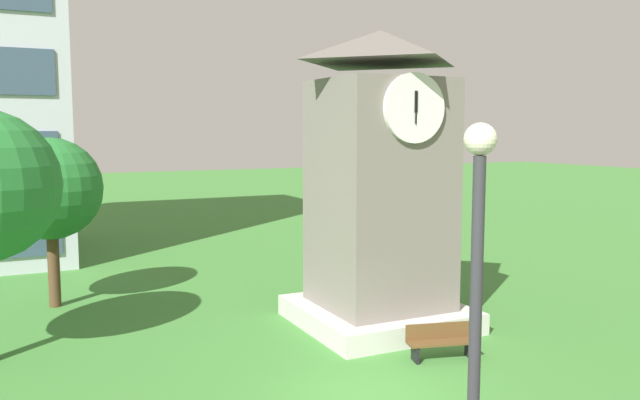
{
  "coord_description": "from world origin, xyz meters",
  "views": [
    {
      "loc": [
        -6.7,
        -11.5,
        5.7
      ],
      "look_at": [
        1.43,
        5.43,
        3.67
      ],
      "focal_mm": 35.95,
      "sensor_mm": 36.0,
      "label": 1
    }
  ],
  "objects": [
    {
      "name": "ground_plane",
      "position": [
        0.0,
        0.0,
        0.0
      ],
      "size": [
        160.0,
        160.0,
        0.0
      ],
      "primitive_type": "plane",
      "color": "#3D7A33"
    },
    {
      "name": "park_bench",
      "position": [
        2.79,
        1.2,
        0.46
      ],
      "size": [
        1.86,
        0.91,
        0.88
      ],
      "color": "brown",
      "rests_on": "ground"
    },
    {
      "name": "clock_tower",
      "position": [
        2.87,
        4.42,
        3.75
      ],
      "size": [
        4.54,
        4.54,
        8.54
      ],
      "color": "slate",
      "rests_on": "ground"
    },
    {
      "name": "tree_streetside",
      "position": [
        -5.66,
        10.64,
        3.84
      ],
      "size": [
        3.28,
        3.28,
        5.5
      ],
      "color": "#513823",
      "rests_on": "ground"
    },
    {
      "name": "street_lamp",
      "position": [
        -2.13,
        -5.99,
        3.6
      ],
      "size": [
        0.36,
        0.36,
        5.79
      ],
      "color": "#333338",
      "rests_on": "ground"
    }
  ]
}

